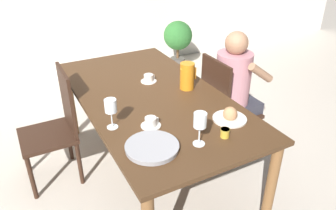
{
  "coord_description": "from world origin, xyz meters",
  "views": [
    {
      "loc": [
        -0.93,
        -2.05,
        1.9
      ],
      "look_at": [
        0.0,
        -0.29,
        0.81
      ],
      "focal_mm": 35.0,
      "sensor_mm": 36.0,
      "label": 1
    }
  ],
  "objects_px": {
    "teacup_near_person": "(151,123)",
    "serving_tray": "(152,147)",
    "jam_jar_amber": "(200,122)",
    "person_seated": "(235,85)",
    "red_pitcher": "(187,76)",
    "teacup_across": "(149,79)",
    "bread_plate": "(230,116)",
    "chair_opposite": "(56,126)",
    "wine_glass_water": "(111,107)",
    "jam_jar_red": "(225,132)",
    "potted_plant": "(178,38)",
    "chair_person_side": "(224,107)",
    "wine_glass_juice": "(200,122)"
  },
  "relations": [
    {
      "from": "teacup_near_person",
      "to": "serving_tray",
      "type": "distance_m",
      "value": 0.25
    },
    {
      "from": "jam_jar_amber",
      "to": "person_seated",
      "type": "bearing_deg",
      "value": 35.71
    },
    {
      "from": "red_pitcher",
      "to": "teacup_across",
      "type": "height_order",
      "value": "red_pitcher"
    },
    {
      "from": "serving_tray",
      "to": "bread_plate",
      "type": "relative_size",
      "value": 1.39
    },
    {
      "from": "teacup_near_person",
      "to": "person_seated",
      "type": "bearing_deg",
      "value": 19.77
    },
    {
      "from": "serving_tray",
      "to": "bread_plate",
      "type": "bearing_deg",
      "value": 5.48
    },
    {
      "from": "teacup_near_person",
      "to": "teacup_across",
      "type": "height_order",
      "value": "same"
    },
    {
      "from": "chair_opposite",
      "to": "person_seated",
      "type": "distance_m",
      "value": 1.53
    },
    {
      "from": "chair_opposite",
      "to": "wine_glass_water",
      "type": "relative_size",
      "value": 4.7
    },
    {
      "from": "red_pitcher",
      "to": "jam_jar_red",
      "type": "xyz_separation_m",
      "value": [
        -0.14,
        -0.7,
        -0.08
      ]
    },
    {
      "from": "teacup_across",
      "to": "red_pitcher",
      "type": "bearing_deg",
      "value": -50.35
    },
    {
      "from": "serving_tray",
      "to": "potted_plant",
      "type": "relative_size",
      "value": 0.44
    },
    {
      "from": "teacup_across",
      "to": "serving_tray",
      "type": "bearing_deg",
      "value": -113.71
    },
    {
      "from": "bread_plate",
      "to": "wine_glass_water",
      "type": "bearing_deg",
      "value": 159.32
    },
    {
      "from": "chair_person_side",
      "to": "wine_glass_juice",
      "type": "xyz_separation_m",
      "value": [
        -0.71,
        -0.67,
        0.42
      ]
    },
    {
      "from": "person_seated",
      "to": "jam_jar_red",
      "type": "relative_size",
      "value": 19.7
    },
    {
      "from": "wine_glass_juice",
      "to": "teacup_across",
      "type": "distance_m",
      "value": 0.96
    },
    {
      "from": "serving_tray",
      "to": "person_seated",
      "type": "bearing_deg",
      "value": 28.38
    },
    {
      "from": "chair_person_side",
      "to": "serving_tray",
      "type": "relative_size",
      "value": 2.99
    },
    {
      "from": "chair_person_side",
      "to": "jam_jar_amber",
      "type": "relative_size",
      "value": 16.08
    },
    {
      "from": "wine_glass_water",
      "to": "wine_glass_juice",
      "type": "relative_size",
      "value": 0.95
    },
    {
      "from": "wine_glass_juice",
      "to": "teacup_across",
      "type": "xyz_separation_m",
      "value": [
        0.11,
        0.95,
        -0.13
      ]
    },
    {
      "from": "wine_glass_water",
      "to": "chair_opposite",
      "type": "bearing_deg",
      "value": 113.48
    },
    {
      "from": "chair_opposite",
      "to": "wine_glass_water",
      "type": "bearing_deg",
      "value": -156.52
    },
    {
      "from": "teacup_near_person",
      "to": "potted_plant",
      "type": "relative_size",
      "value": 0.18
    },
    {
      "from": "red_pitcher",
      "to": "teacup_near_person",
      "type": "xyz_separation_m",
      "value": [
        -0.49,
        -0.37,
        -0.08
      ]
    },
    {
      "from": "wine_glass_juice",
      "to": "potted_plant",
      "type": "distance_m",
      "value": 3.02
    },
    {
      "from": "red_pitcher",
      "to": "bread_plate",
      "type": "relative_size",
      "value": 0.93
    },
    {
      "from": "person_seated",
      "to": "potted_plant",
      "type": "relative_size",
      "value": 1.62
    },
    {
      "from": "chair_opposite",
      "to": "wine_glass_water",
      "type": "height_order",
      "value": "wine_glass_water"
    },
    {
      "from": "jam_jar_red",
      "to": "wine_glass_water",
      "type": "bearing_deg",
      "value": 143.49
    },
    {
      "from": "serving_tray",
      "to": "wine_glass_juice",
      "type": "bearing_deg",
      "value": -17.18
    },
    {
      "from": "teacup_near_person",
      "to": "wine_glass_juice",
      "type": "bearing_deg",
      "value": -61.83
    },
    {
      "from": "potted_plant",
      "to": "wine_glass_water",
      "type": "bearing_deg",
      "value": -128.0
    },
    {
      "from": "teacup_near_person",
      "to": "potted_plant",
      "type": "height_order",
      "value": "teacup_near_person"
    },
    {
      "from": "person_seated",
      "to": "red_pitcher",
      "type": "relative_size",
      "value": 5.46
    },
    {
      "from": "person_seated",
      "to": "wine_glass_juice",
      "type": "xyz_separation_m",
      "value": [
        -0.8,
        -0.66,
        0.23
      ]
    },
    {
      "from": "teacup_near_person",
      "to": "bread_plate",
      "type": "xyz_separation_m",
      "value": [
        0.5,
        -0.17,
        0.0
      ]
    },
    {
      "from": "chair_opposite",
      "to": "jam_jar_amber",
      "type": "distance_m",
      "value": 1.22
    },
    {
      "from": "bread_plate",
      "to": "serving_tray",
      "type": "bearing_deg",
      "value": -174.52
    },
    {
      "from": "red_pitcher",
      "to": "teacup_across",
      "type": "xyz_separation_m",
      "value": [
        -0.21,
        0.26,
        -0.08
      ]
    },
    {
      "from": "chair_person_side",
      "to": "serving_tray",
      "type": "height_order",
      "value": "chair_person_side"
    },
    {
      "from": "chair_person_side",
      "to": "wine_glass_juice",
      "type": "bearing_deg",
      "value": -46.61
    },
    {
      "from": "person_seated",
      "to": "wine_glass_water",
      "type": "distance_m",
      "value": 1.24
    },
    {
      "from": "teacup_near_person",
      "to": "jam_jar_red",
      "type": "relative_size",
      "value": 2.22
    },
    {
      "from": "red_pitcher",
      "to": "potted_plant",
      "type": "height_order",
      "value": "red_pitcher"
    },
    {
      "from": "chair_person_side",
      "to": "person_seated",
      "type": "xyz_separation_m",
      "value": [
        0.09,
        -0.01,
        0.19
      ]
    },
    {
      "from": "jam_jar_amber",
      "to": "jam_jar_red",
      "type": "bearing_deg",
      "value": -69.68
    },
    {
      "from": "jam_jar_amber",
      "to": "chair_person_side",
      "type": "bearing_deg",
      "value": 40.25
    },
    {
      "from": "chair_person_side",
      "to": "person_seated",
      "type": "relative_size",
      "value": 0.82
    }
  ]
}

